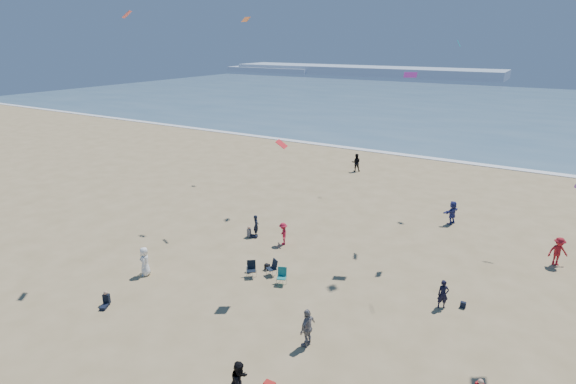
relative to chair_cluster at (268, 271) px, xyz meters
The scene contains 10 objects.
ocean 84.07m from the chair_cluster, 89.22° to the left, with size 220.00×100.00×0.06m, color #476B84.
surf_line 34.08m from the chair_cluster, 88.07° to the left, with size 220.00×1.20×0.08m, color white.
headland_far 169.60m from the chair_cluster, 110.30° to the left, with size 110.00×20.00×3.20m, color #7A8EA8.
headland_near 183.05m from the chair_cluster, 122.69° to the left, with size 40.00×14.00×2.00m, color #7A8EA8.
standing_flyers 6.52m from the chair_cluster, 30.04° to the left, with size 25.61×41.72×1.95m.
seated_group 6.31m from the chair_cluster, 54.63° to the right, with size 19.25×16.90×0.84m.
chair_cluster is the anchor object (origin of this frame).
white_tote 1.48m from the chair_cluster, behind, with size 0.35×0.20×0.40m, color white.
black_backpack 1.17m from the chair_cluster, 126.15° to the left, with size 0.30×0.22×0.38m, color black.
navy_bag 10.98m from the chair_cluster, 14.74° to the left, with size 0.28×0.18×0.34m, color black.
Camera 1 is at (12.07, -8.84, 13.57)m, focal length 28.00 mm.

